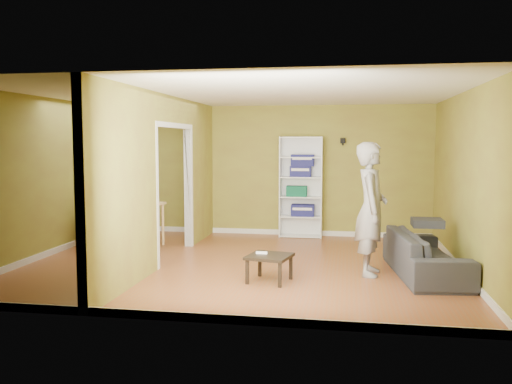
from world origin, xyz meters
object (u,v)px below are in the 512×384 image
at_px(dining_table, 124,207).
at_px(sofa, 426,248).
at_px(person, 371,197).
at_px(chair_near, 109,226).
at_px(chair_far, 139,213).
at_px(chair_left, 90,221).
at_px(coffee_table, 269,259).
at_px(bookshelf, 301,187).

bearing_deg(dining_table, sofa, -14.11).
xyz_separation_m(sofa, person, (-0.76, -0.08, 0.70)).
relative_size(sofa, chair_near, 2.22).
relative_size(person, chair_far, 2.10).
xyz_separation_m(person, chair_left, (-4.95, 1.39, -0.66)).
relative_size(sofa, coffee_table, 3.80).
height_order(coffee_table, dining_table, dining_table).
distance_m(sofa, coffee_table, 2.23).
xyz_separation_m(coffee_table, dining_table, (-2.92, 1.98, 0.40)).
relative_size(dining_table, chair_left, 1.43).
bearing_deg(bookshelf, coffee_table, -91.86).
bearing_deg(chair_left, dining_table, 86.36).
distance_m(coffee_table, chair_near, 3.26).
bearing_deg(chair_left, chair_near, 47.14).
xyz_separation_m(sofa, coffee_table, (-2.12, -0.71, -0.09)).
bearing_deg(coffee_table, chair_far, 137.64).
relative_size(bookshelf, dining_table, 1.57).
xyz_separation_m(coffee_table, chair_near, (-2.93, 1.40, 0.16)).
distance_m(sofa, chair_left, 5.86).
distance_m(bookshelf, chair_near, 3.79).
bearing_deg(chair_near, chair_left, 135.09).
relative_size(bookshelf, chair_far, 1.89).
distance_m(person, bookshelf, 3.21).
xyz_separation_m(bookshelf, chair_near, (-3.05, -2.18, -0.52)).
xyz_separation_m(coffee_table, chair_far, (-2.89, 2.64, 0.21)).
xyz_separation_m(bookshelf, coffee_table, (-0.12, -3.59, -0.68)).
distance_m(bookshelf, coffee_table, 3.65).
relative_size(sofa, dining_table, 1.65).
bearing_deg(chair_near, person, -12.44).
bearing_deg(sofa, dining_table, 69.07).
bearing_deg(bookshelf, person, -67.35).
height_order(sofa, dining_table, sofa).
bearing_deg(person, bookshelf, 25.65).
bearing_deg(person, chair_far, 67.65).
bearing_deg(person, chair_left, 77.30).
bearing_deg(sofa, person, 89.46).
relative_size(coffee_table, dining_table, 0.43).
bearing_deg(chair_far, chair_near, 105.37).
height_order(person, chair_far, person).
distance_m(chair_near, chair_far, 1.24).
distance_m(chair_left, chair_far, 0.94).
bearing_deg(sofa, chair_left, 70.30).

